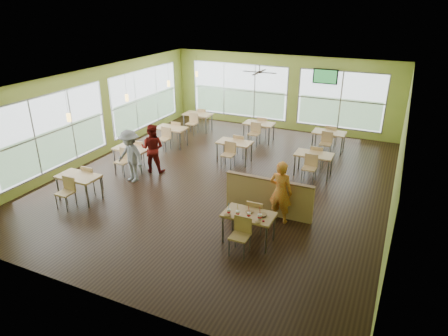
# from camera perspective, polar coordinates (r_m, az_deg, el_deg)

# --- Properties ---
(room) EXTENTS (12.00, 12.04, 3.20)m
(room) POSITION_cam_1_polar(r_m,az_deg,el_deg) (12.30, 0.07, 5.20)
(room) COLOR black
(room) RESTS_ON ground
(window_bays) EXTENTS (9.24, 10.24, 2.38)m
(window_bays) POSITION_cam_1_polar(r_m,az_deg,el_deg) (16.12, -4.00, 9.06)
(window_bays) COLOR white
(window_bays) RESTS_ON room
(main_table) EXTENTS (1.22, 1.52, 0.87)m
(main_table) POSITION_cam_1_polar(r_m,az_deg,el_deg) (9.45, 3.56, -7.17)
(main_table) COLOR tan
(main_table) RESTS_ON floor
(half_wall_divider) EXTENTS (2.40, 0.14, 1.04)m
(half_wall_divider) POSITION_cam_1_polar(r_m,az_deg,el_deg) (10.70, 6.38, -4.07)
(half_wall_divider) COLOR tan
(half_wall_divider) RESTS_ON floor
(dining_tables) EXTENTS (6.92, 8.72, 0.87)m
(dining_tables) POSITION_cam_1_polar(r_m,az_deg,el_deg) (14.50, -0.89, 4.00)
(dining_tables) COLOR tan
(dining_tables) RESTS_ON floor
(pendant_lights) EXTENTS (0.11, 7.31, 0.86)m
(pendant_lights) POSITION_cam_1_polar(r_m,az_deg,el_deg) (14.20, -10.80, 10.83)
(pendant_lights) COLOR #2D2119
(pendant_lights) RESTS_ON ceiling
(ceiling_fan) EXTENTS (1.25, 1.25, 0.29)m
(ceiling_fan) POSITION_cam_1_polar(r_m,az_deg,el_deg) (14.68, 5.08, 13.50)
(ceiling_fan) COLOR #2D2119
(ceiling_fan) RESTS_ON ceiling
(tv_backwall) EXTENTS (1.00, 0.07, 0.60)m
(tv_backwall) POSITION_cam_1_polar(r_m,az_deg,el_deg) (17.07, 14.27, 12.56)
(tv_backwall) COLOR black
(tv_backwall) RESTS_ON wall_back
(man_plaid) EXTENTS (0.65, 0.46, 1.69)m
(man_plaid) POSITION_cam_1_polar(r_m,az_deg,el_deg) (10.27, 8.10, -3.41)
(man_plaid) COLOR #E55419
(man_plaid) RESTS_ON floor
(patron_maroon) EXTENTS (0.92, 0.78, 1.64)m
(patron_maroon) POSITION_cam_1_polar(r_m,az_deg,el_deg) (13.37, -10.19, 2.80)
(patron_maroon) COLOR #5A0F0B
(patron_maroon) RESTS_ON floor
(patron_grey) EXTENTS (1.22, 0.89, 1.69)m
(patron_grey) POSITION_cam_1_polar(r_m,az_deg,el_deg) (12.77, -13.24, 1.67)
(patron_grey) COLOR slate
(patron_grey) RESTS_ON floor
(cup_blue) EXTENTS (0.09, 0.09, 0.33)m
(cup_blue) POSITION_cam_1_polar(r_m,az_deg,el_deg) (9.33, 0.68, -6.22)
(cup_blue) COLOR white
(cup_blue) RESTS_ON main_table
(cup_yellow) EXTENTS (0.10, 0.10, 0.34)m
(cup_yellow) POSITION_cam_1_polar(r_m,az_deg,el_deg) (9.26, 1.96, -6.46)
(cup_yellow) COLOR white
(cup_yellow) RESTS_ON main_table
(cup_red_near) EXTENTS (0.09, 0.09, 0.33)m
(cup_red_near) POSITION_cam_1_polar(r_m,az_deg,el_deg) (9.21, 3.56, -6.69)
(cup_red_near) COLOR white
(cup_red_near) RESTS_ON main_table
(cup_red_far) EXTENTS (0.10, 0.10, 0.37)m
(cup_red_far) POSITION_cam_1_polar(r_m,az_deg,el_deg) (9.14, 5.13, -6.95)
(cup_red_far) COLOR white
(cup_red_far) RESTS_ON main_table
(food_basket) EXTENTS (0.21, 0.21, 0.05)m
(food_basket) POSITION_cam_1_polar(r_m,az_deg,el_deg) (9.31, 5.52, -6.70)
(food_basket) COLOR black
(food_basket) RESTS_ON main_table
(ketchup_cup) EXTENTS (0.06, 0.06, 0.03)m
(ketchup_cup) POSITION_cam_1_polar(r_m,az_deg,el_deg) (9.11, 5.67, -7.55)
(ketchup_cup) COLOR #A4151F
(ketchup_cup) RESTS_ON main_table
(wrapper_left) EXTENTS (0.22, 0.21, 0.04)m
(wrapper_left) POSITION_cam_1_polar(r_m,az_deg,el_deg) (9.27, 0.49, -6.74)
(wrapper_left) COLOR tan
(wrapper_left) RESTS_ON main_table
(wrapper_mid) EXTENTS (0.24, 0.22, 0.05)m
(wrapper_mid) POSITION_cam_1_polar(r_m,az_deg,el_deg) (9.43, 3.67, -6.23)
(wrapper_mid) COLOR tan
(wrapper_mid) RESTS_ON main_table
(wrapper_right) EXTENTS (0.14, 0.13, 0.03)m
(wrapper_right) POSITION_cam_1_polar(r_m,az_deg,el_deg) (9.05, 4.86, -7.70)
(wrapper_right) COLOR tan
(wrapper_right) RESTS_ON main_table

